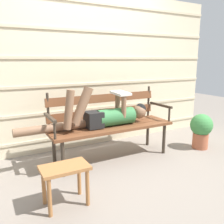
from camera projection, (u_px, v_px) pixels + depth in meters
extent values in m
plane|color=gray|center=(116.00, 161.00, 3.10)|extent=(12.00, 12.00, 0.00)
cube|color=beige|center=(91.00, 71.00, 3.53)|extent=(4.34, 0.06, 2.26)
cube|color=beige|center=(93.00, 132.00, 3.70)|extent=(4.34, 0.02, 0.04)
cube|color=beige|center=(92.00, 109.00, 3.62)|extent=(4.34, 0.02, 0.04)
cube|color=beige|center=(92.00, 84.00, 3.54)|extent=(4.34, 0.02, 0.04)
cube|color=beige|center=(91.00, 58.00, 3.46)|extent=(4.34, 0.02, 0.04)
cube|color=beige|center=(91.00, 31.00, 3.38)|extent=(4.34, 0.02, 0.04)
cube|color=beige|center=(90.00, 2.00, 3.30)|extent=(4.34, 0.02, 0.04)
cube|color=brown|center=(118.00, 130.00, 2.97)|extent=(1.65, 0.15, 0.04)
cube|color=brown|center=(112.00, 127.00, 3.11)|extent=(1.65, 0.15, 0.04)
cube|color=brown|center=(106.00, 124.00, 3.25)|extent=(1.65, 0.15, 0.04)
cube|color=brown|center=(104.00, 113.00, 3.28)|extent=(1.58, 0.05, 0.11)
cube|color=brown|center=(104.00, 98.00, 3.24)|extent=(1.58, 0.05, 0.11)
cylinder|color=#382D23|center=(48.00, 111.00, 2.91)|extent=(0.03, 0.03, 0.45)
cylinder|color=#382D23|center=(148.00, 101.00, 3.61)|extent=(0.03, 0.03, 0.45)
cylinder|color=#382D23|center=(63.00, 159.00, 2.66)|extent=(0.04, 0.04, 0.42)
cylinder|color=#382D23|center=(164.00, 139.00, 3.33)|extent=(0.04, 0.04, 0.42)
cylinder|color=#382D23|center=(54.00, 148.00, 2.98)|extent=(0.04, 0.04, 0.42)
cylinder|color=#382D23|center=(148.00, 132.00, 3.66)|extent=(0.04, 0.04, 0.42)
cube|color=#382D23|center=(50.00, 117.00, 2.69)|extent=(0.04, 0.46, 0.03)
cylinder|color=#382D23|center=(55.00, 130.00, 2.55)|extent=(0.03, 0.03, 0.20)
cube|color=#382D23|center=(161.00, 105.00, 3.43)|extent=(0.04, 0.46, 0.03)
cylinder|color=#382D23|center=(169.00, 114.00, 3.29)|extent=(0.03, 0.03, 0.20)
cylinder|color=#33703D|center=(116.00, 117.00, 3.11)|extent=(0.50, 0.22, 0.22)
cube|color=black|center=(94.00, 120.00, 2.96)|extent=(0.20, 0.21, 0.20)
sphere|color=brown|center=(139.00, 112.00, 3.27)|extent=(0.19, 0.19, 0.19)
sphere|color=black|center=(140.00, 109.00, 3.27)|extent=(0.16, 0.16, 0.16)
cylinder|color=brown|center=(82.00, 105.00, 2.79)|extent=(0.28, 0.11, 0.45)
cylinder|color=brown|center=(69.00, 110.00, 2.72)|extent=(0.16, 0.09, 0.46)
cylinder|color=brown|center=(52.00, 128.00, 2.79)|extent=(0.86, 0.10, 0.10)
cylinder|color=brown|center=(124.00, 106.00, 3.04)|extent=(0.06, 0.06, 0.29)
cylinder|color=brown|center=(118.00, 104.00, 3.18)|extent=(0.06, 0.06, 0.29)
cube|color=silver|center=(121.00, 93.00, 3.08)|extent=(0.20, 0.27, 0.05)
cube|color=#9E6638|center=(65.00, 168.00, 2.10)|extent=(0.42, 0.26, 0.03)
cylinder|color=#9E6638|center=(50.00, 198.00, 1.98)|extent=(0.04, 0.04, 0.34)
cylinder|color=#9E6638|center=(87.00, 188.00, 2.13)|extent=(0.04, 0.04, 0.34)
cylinder|color=#9E6638|center=(44.00, 186.00, 2.15)|extent=(0.04, 0.04, 0.34)
cylinder|color=#9E6638|center=(79.00, 178.00, 2.31)|extent=(0.04, 0.04, 0.34)
cylinder|color=#AD5B3D|center=(200.00, 140.00, 3.55)|extent=(0.23, 0.23, 0.23)
sphere|color=#3D8442|center=(201.00, 125.00, 3.50)|extent=(0.32, 0.32, 0.32)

